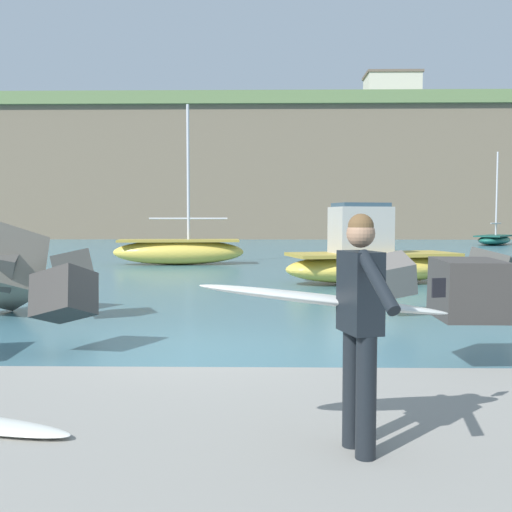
{
  "coord_description": "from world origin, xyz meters",
  "views": [
    {
      "loc": [
        1.02,
        -8.69,
        1.98
      ],
      "look_at": [
        0.85,
        0.5,
        1.4
      ],
      "focal_mm": 41.94,
      "sensor_mm": 36.0,
      "label": 1
    }
  ],
  "objects_px": {
    "surfer_with_board": "(350,312)",
    "station_building_west": "(392,98)",
    "boat_near_left": "(370,259)",
    "boat_near_centre": "(179,251)",
    "boat_mid_centre": "(494,239)",
    "station_building_central": "(287,118)"
  },
  "relations": [
    {
      "from": "surfer_with_board",
      "to": "station_building_west",
      "type": "xyz_separation_m",
      "value": [
        14.61,
        69.85,
        15.43
      ]
    },
    {
      "from": "surfer_with_board",
      "to": "station_building_west",
      "type": "bearing_deg",
      "value": 78.18
    },
    {
      "from": "boat_near_left",
      "to": "boat_near_centre",
      "type": "relative_size",
      "value": 0.86
    },
    {
      "from": "boat_mid_centre",
      "to": "station_building_central",
      "type": "xyz_separation_m",
      "value": [
        -14.27,
        39.42,
        15.52
      ]
    },
    {
      "from": "boat_near_centre",
      "to": "boat_near_left",
      "type": "bearing_deg",
      "value": -46.47
    },
    {
      "from": "boat_near_left",
      "to": "boat_mid_centre",
      "type": "xyz_separation_m",
      "value": [
        13.89,
        26.81,
        -0.31
      ]
    },
    {
      "from": "boat_near_centre",
      "to": "station_building_west",
      "type": "bearing_deg",
      "value": 68.75
    },
    {
      "from": "surfer_with_board",
      "to": "boat_mid_centre",
      "type": "bearing_deg",
      "value": 67.96
    },
    {
      "from": "boat_mid_centre",
      "to": "boat_near_left",
      "type": "bearing_deg",
      "value": -117.38
    },
    {
      "from": "boat_near_centre",
      "to": "station_building_west",
      "type": "xyz_separation_m",
      "value": [
        19.0,
        48.87,
        16.1
      ]
    },
    {
      "from": "station_building_central",
      "to": "station_building_west",
      "type": "bearing_deg",
      "value": -38.97
    },
    {
      "from": "surfer_with_board",
      "to": "boat_near_centre",
      "type": "height_order",
      "value": "boat_near_centre"
    },
    {
      "from": "station_building_central",
      "to": "boat_mid_centre",
      "type": "bearing_deg",
      "value": -70.11
    },
    {
      "from": "surfer_with_board",
      "to": "station_building_central",
      "type": "bearing_deg",
      "value": 88.47
    },
    {
      "from": "station_building_west",
      "to": "surfer_with_board",
      "type": "bearing_deg",
      "value": -101.82
    },
    {
      "from": "surfer_with_board",
      "to": "boat_mid_centre",
      "type": "height_order",
      "value": "boat_mid_centre"
    },
    {
      "from": "boat_mid_centre",
      "to": "station_building_central",
      "type": "height_order",
      "value": "station_building_central"
    },
    {
      "from": "surfer_with_board",
      "to": "boat_near_centre",
      "type": "xyz_separation_m",
      "value": [
        -4.39,
        20.97,
        -0.68
      ]
    },
    {
      "from": "boat_near_centre",
      "to": "boat_mid_centre",
      "type": "relative_size",
      "value": 0.98
    },
    {
      "from": "boat_near_centre",
      "to": "station_building_west",
      "type": "height_order",
      "value": "station_building_west"
    },
    {
      "from": "surfer_with_board",
      "to": "station_building_west",
      "type": "relative_size",
      "value": 0.32
    },
    {
      "from": "boat_mid_centre",
      "to": "station_building_west",
      "type": "relative_size",
      "value": 1.05
    }
  ]
}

